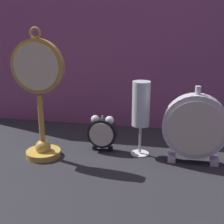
# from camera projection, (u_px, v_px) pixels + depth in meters

# --- Properties ---
(ground_plane) EXTENTS (4.00, 4.00, 0.00)m
(ground_plane) POSITION_uv_depth(u_px,v_px,m) (106.00, 168.00, 0.78)
(ground_plane) COLOR #232328
(fabric_backdrop_drape) EXTENTS (1.28, 0.01, 0.62)m
(fabric_backdrop_drape) POSITION_uv_depth(u_px,v_px,m) (127.00, 35.00, 1.00)
(fabric_backdrop_drape) COLOR #8E4C7F
(fabric_backdrop_drape) RESTS_ON ground_plane
(pocket_watch_on_stand) EXTENTS (0.14, 0.09, 0.34)m
(pocket_watch_on_stand) POSITION_uv_depth(u_px,v_px,m) (40.00, 98.00, 0.80)
(pocket_watch_on_stand) COLOR gold
(pocket_watch_on_stand) RESTS_ON ground_plane
(alarm_clock_twin_bell) EXTENTS (0.08, 0.03, 0.10)m
(alarm_clock_twin_bell) POSITION_uv_depth(u_px,v_px,m) (102.00, 131.00, 0.87)
(alarm_clock_twin_bell) COLOR black
(alarm_clock_twin_bell) RESTS_ON ground_plane
(mantel_clock_silver) EXTENTS (0.16, 0.04, 0.20)m
(mantel_clock_silver) POSITION_uv_depth(u_px,v_px,m) (195.00, 127.00, 0.78)
(mantel_clock_silver) COLOR silver
(mantel_clock_silver) RESTS_ON ground_plane
(champagne_flute) EXTENTS (0.05, 0.05, 0.20)m
(champagne_flute) POSITION_uv_depth(u_px,v_px,m) (141.00, 108.00, 0.82)
(champagne_flute) COLOR silver
(champagne_flute) RESTS_ON ground_plane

